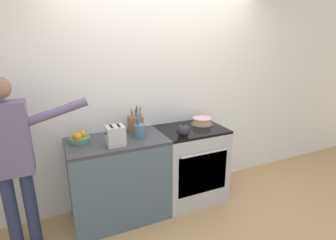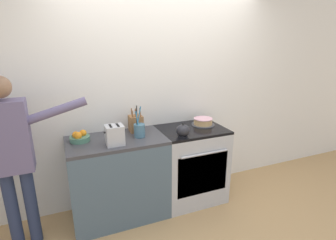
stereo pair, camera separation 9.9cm
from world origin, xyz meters
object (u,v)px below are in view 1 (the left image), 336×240
at_px(knife_block, 136,124).
at_px(layer_cake, 202,121).
at_px(fruit_bowl, 79,138).
at_px(person_baker, 12,153).
at_px(stove_range, 190,164).
at_px(utensil_crock, 140,130).
at_px(toaster, 116,136).
at_px(tea_kettle, 183,130).

bearing_deg(knife_block, layer_cake, -6.23).
relative_size(fruit_bowl, person_baker, 0.12).
distance_m(stove_range, layer_cake, 0.54).
xyz_separation_m(layer_cake, utensil_crock, (-0.84, -0.10, 0.04)).
bearing_deg(utensil_crock, stove_range, 2.25).
relative_size(stove_range, layer_cake, 3.30).
bearing_deg(toaster, tea_kettle, -3.26).
bearing_deg(tea_kettle, fruit_bowl, 165.46).
bearing_deg(layer_cake, tea_kettle, -147.07).
relative_size(utensil_crock, person_baker, 0.21).
xyz_separation_m(tea_kettle, knife_block, (-0.43, 0.35, 0.03)).
xyz_separation_m(layer_cake, fruit_bowl, (-1.44, 0.02, 0.00)).
bearing_deg(toaster, layer_cake, 10.78).
bearing_deg(person_baker, utensil_crock, 10.99).
distance_m(tea_kettle, person_baker, 1.63).
bearing_deg(stove_range, tea_kettle, -138.08).
xyz_separation_m(stove_range, utensil_crock, (-0.65, -0.03, 0.54)).
distance_m(tea_kettle, knife_block, 0.55).
bearing_deg(fruit_bowl, toaster, -35.91).
xyz_separation_m(knife_block, utensil_crock, (-0.01, -0.19, -0.02)).
xyz_separation_m(toaster, person_baker, (-0.90, 0.06, -0.04)).
bearing_deg(stove_range, toaster, -171.24).
bearing_deg(layer_cake, knife_block, 173.77).
bearing_deg(layer_cake, person_baker, -175.64).
relative_size(toaster, person_baker, 0.12).
bearing_deg(stove_range, person_baker, -177.37).
xyz_separation_m(utensil_crock, toaster, (-0.29, -0.12, 0.02)).
bearing_deg(toaster, fruit_bowl, 144.09).
relative_size(stove_range, utensil_crock, 2.71).
height_order(stove_range, toaster, toaster).
height_order(tea_kettle, utensil_crock, utensil_crock).
height_order(layer_cake, knife_block, knife_block).
bearing_deg(toaster, person_baker, 176.17).
relative_size(tea_kettle, knife_block, 0.67).
bearing_deg(fruit_bowl, layer_cake, -0.64).
bearing_deg(layer_cake, utensil_crock, -173.50).
height_order(stove_range, utensil_crock, utensil_crock).
distance_m(stove_range, utensil_crock, 0.84).
height_order(stove_range, fruit_bowl, fruit_bowl).
height_order(layer_cake, person_baker, person_baker).
bearing_deg(person_baker, layer_cake, 12.51).
xyz_separation_m(layer_cake, toaster, (-1.13, -0.21, 0.06)).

